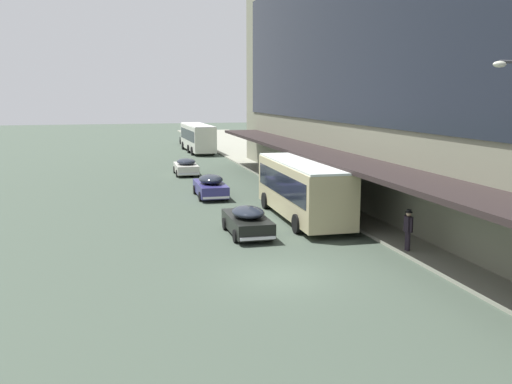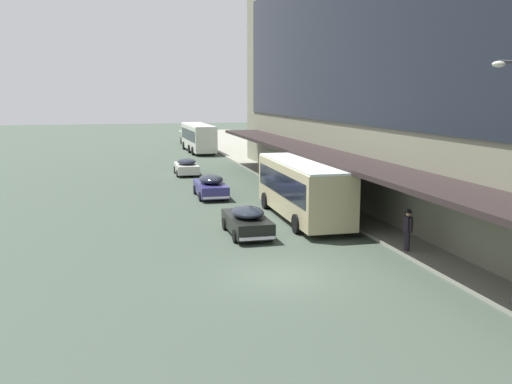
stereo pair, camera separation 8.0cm
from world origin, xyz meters
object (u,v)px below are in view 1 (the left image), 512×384
object	(u,v)px
sedan_lead_near	(188,139)
pedestrian_at_kerb	(408,228)
sedan_second_near	(211,186)
transit_bus_kerbside_rear	(302,186)
sedan_trailing_mid	(247,221)
fire_hydrant	(330,202)
transit_bus_kerbside_front	(198,136)
sedan_second_mid	(186,167)

from	to	relation	value
sedan_lead_near	pedestrian_at_kerb	world-z (taller)	pedestrian_at_kerb
sedan_second_near	sedan_lead_near	world-z (taller)	sedan_second_near
transit_bus_kerbside_rear	sedan_second_near	bearing A→B (deg)	115.25
sedan_trailing_mid	fire_hydrant	world-z (taller)	sedan_trailing_mid
pedestrian_at_kerb	sedan_lead_near	bearing A→B (deg)	92.22
sedan_second_near	sedan_trailing_mid	size ratio (longest dim) A/B	1.05
sedan_second_near	sedan_lead_near	xyz separation A→B (m)	(3.86, 41.57, -0.01)
pedestrian_at_kerb	sedan_trailing_mid	bearing A→B (deg)	140.43
transit_bus_kerbside_front	sedan_trailing_mid	world-z (taller)	transit_bus_kerbside_front
sedan_second_near	fire_hydrant	size ratio (longest dim) A/B	6.86
sedan_trailing_mid	sedan_lead_near	xyz separation A→B (m)	(3.87, 52.60, 0.03)
transit_bus_kerbside_rear	sedan_trailing_mid	bearing A→B (deg)	-143.40
transit_bus_kerbside_rear	pedestrian_at_kerb	xyz separation A→B (m)	(2.24, -7.90, -0.70)
sedan_trailing_mid	pedestrian_at_kerb	world-z (taller)	pedestrian_at_kerb
sedan_second_mid	fire_hydrant	distance (m)	18.63
transit_bus_kerbside_front	fire_hydrant	xyz separation A→B (m)	(2.68, -37.14, -1.43)
sedan_second_near	fire_hydrant	bearing A→B (deg)	-43.23
transit_bus_kerbside_front	transit_bus_kerbside_rear	bearing A→B (deg)	-89.77
sedan_trailing_mid	sedan_second_mid	xyz separation A→B (m)	(-0.23, 22.46, -0.01)
sedan_trailing_mid	sedan_lead_near	bearing A→B (deg)	85.80
sedan_second_near	pedestrian_at_kerb	world-z (taller)	pedestrian_at_kerb
transit_bus_kerbside_rear	sedan_lead_near	world-z (taller)	transit_bus_kerbside_rear
fire_hydrant	sedan_lead_near	bearing A→B (deg)	93.02
transit_bus_kerbside_rear	sedan_lead_near	xyz separation A→B (m)	(0.01, 49.74, -1.11)
sedan_lead_near	sedan_second_mid	xyz separation A→B (m)	(-4.09, -30.14, -0.04)
transit_bus_kerbside_front	pedestrian_at_kerb	distance (m)	47.28
sedan_second_near	sedan_second_mid	world-z (taller)	sedan_second_near
sedan_second_near	sedan_trailing_mid	world-z (taller)	sedan_second_near
sedan_trailing_mid	sedan_second_mid	bearing A→B (deg)	90.58
sedan_second_near	sedan_second_mid	distance (m)	11.43
sedan_trailing_mid	fire_hydrant	distance (m)	8.13
transit_bus_kerbside_front	pedestrian_at_kerb	size ratio (longest dim) A/B	6.15
sedan_lead_near	fire_hydrant	distance (m)	47.63
sedan_second_near	fire_hydrant	distance (m)	8.75
transit_bus_kerbside_rear	fire_hydrant	xyz separation A→B (m)	(2.52, 2.18, -1.39)
transit_bus_kerbside_front	pedestrian_at_kerb	bearing A→B (deg)	-87.09
pedestrian_at_kerb	fire_hydrant	world-z (taller)	pedestrian_at_kerb
sedan_second_near	pedestrian_at_kerb	distance (m)	17.19
pedestrian_at_kerb	fire_hydrant	xyz separation A→B (m)	(0.28, 10.08, -0.69)
transit_bus_kerbside_front	sedan_second_mid	xyz separation A→B (m)	(-3.92, -19.71, -1.20)
sedan_lead_near	pedestrian_at_kerb	size ratio (longest dim) A/B	2.70
transit_bus_kerbside_front	sedan_second_near	bearing A→B (deg)	-96.76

